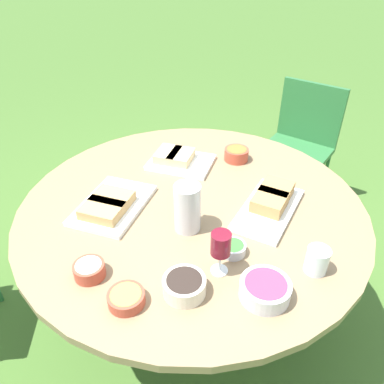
# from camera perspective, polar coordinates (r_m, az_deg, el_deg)

# --- Properties ---
(ground_plane) EXTENTS (40.00, 40.00, 0.00)m
(ground_plane) POSITION_cam_1_polar(r_m,az_deg,el_deg) (2.16, -0.00, -18.13)
(ground_plane) COLOR #446B2B
(dining_table) EXTENTS (1.47, 1.47, 0.76)m
(dining_table) POSITION_cam_1_polar(r_m,az_deg,el_deg) (1.66, -0.00, -4.15)
(dining_table) COLOR #4C4C51
(dining_table) RESTS_ON ground_plane
(chair_near_left) EXTENTS (0.60, 0.61, 0.89)m
(chair_near_left) POSITION_cam_1_polar(r_m,az_deg,el_deg) (2.75, 16.24, 7.82)
(chair_near_left) COLOR #2D6B38
(chair_near_left) RESTS_ON ground_plane
(water_pitcher) EXTENTS (0.11, 0.10, 0.20)m
(water_pitcher) POSITION_cam_1_polar(r_m,az_deg,el_deg) (1.42, -0.72, -2.42)
(water_pitcher) COLOR silver
(water_pitcher) RESTS_ON dining_table
(wine_glass) EXTENTS (0.07, 0.07, 0.17)m
(wine_glass) POSITION_cam_1_polar(r_m,az_deg,el_deg) (1.24, 4.40, -8.12)
(wine_glass) COLOR silver
(wine_glass) RESTS_ON dining_table
(platter_bread_main) EXTENTS (0.43, 0.37, 0.06)m
(platter_bread_main) POSITION_cam_1_polar(r_m,az_deg,el_deg) (1.59, -12.35, -1.95)
(platter_bread_main) COLOR white
(platter_bread_main) RESTS_ON dining_table
(platter_charcuterie) EXTENTS (0.33, 0.37, 0.06)m
(platter_charcuterie) POSITION_cam_1_polar(r_m,az_deg,el_deg) (1.87, -2.19, 5.04)
(platter_charcuterie) COLOR white
(platter_charcuterie) RESTS_ON dining_table
(platter_sandwich_side) EXTENTS (0.43, 0.38, 0.07)m
(platter_sandwich_side) POSITION_cam_1_polar(r_m,az_deg,el_deg) (1.60, 11.92, -1.55)
(platter_sandwich_side) COLOR white
(platter_sandwich_side) RESTS_ON dining_table
(bowl_fries) EXTENTS (0.12, 0.12, 0.04)m
(bowl_fries) POSITION_cam_1_polar(r_m,az_deg,el_deg) (1.23, -9.99, -15.59)
(bowl_fries) COLOR #B74733
(bowl_fries) RESTS_ON dining_table
(bowl_salad) EXTENTS (0.09, 0.09, 0.04)m
(bowl_salad) POSITION_cam_1_polar(r_m,az_deg,el_deg) (1.38, 6.26, -8.50)
(bowl_salad) COLOR silver
(bowl_salad) RESTS_ON dining_table
(bowl_olives) EXTENTS (0.14, 0.14, 0.06)m
(bowl_olives) POSITION_cam_1_polar(r_m,az_deg,el_deg) (1.24, -1.19, -14.02)
(bowl_olives) COLOR beige
(bowl_olives) RESTS_ON dining_table
(bowl_dip_red) EXTENTS (0.16, 0.16, 0.06)m
(bowl_dip_red) POSITION_cam_1_polar(r_m,az_deg,el_deg) (1.25, 11.07, -14.29)
(bowl_dip_red) COLOR silver
(bowl_dip_red) RESTS_ON dining_table
(bowl_dip_cream) EXTENTS (0.11, 0.11, 0.05)m
(bowl_dip_cream) POSITION_cam_1_polar(r_m,az_deg,el_deg) (1.33, -15.39, -11.30)
(bowl_dip_cream) COLOR #B74733
(bowl_dip_cream) RESTS_ON dining_table
(bowl_roasted_veg) EXTENTS (0.12, 0.12, 0.06)m
(bowl_roasted_veg) POSITION_cam_1_polar(r_m,az_deg,el_deg) (1.91, 6.79, 5.81)
(bowl_roasted_veg) COLOR #B74733
(bowl_roasted_veg) RESTS_ON dining_table
(cup_water_near) EXTENTS (0.08, 0.08, 0.09)m
(cup_water_near) POSITION_cam_1_polar(r_m,az_deg,el_deg) (1.36, 18.51, -9.84)
(cup_water_near) COLOR silver
(cup_water_near) RESTS_ON dining_table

